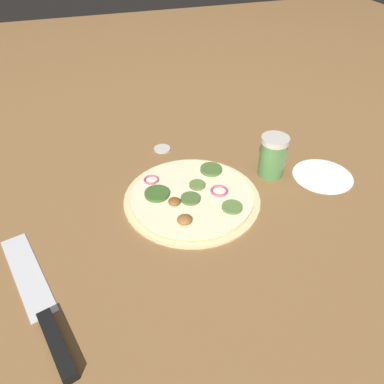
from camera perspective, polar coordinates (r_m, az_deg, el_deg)
The scene contains 6 objects.
ground_plane at distance 0.76m, azimuth -0.00°, elevation -1.07°, with size 3.00×3.00×0.00m, color brown.
pizza at distance 0.75m, azimuth -0.02°, elevation -0.67°, with size 0.27×0.27×0.03m.
knife at distance 0.61m, azimuth -21.39°, elevation -17.46°, with size 0.30×0.11×0.02m.
spice_jar at distance 0.82m, azimuth 12.20°, elevation 5.38°, with size 0.06×0.06×0.09m.
loose_cap at distance 0.91m, azimuth -4.57°, elevation 6.69°, with size 0.04×0.04×0.01m.
flour_patch at distance 0.87m, azimuth 19.28°, elevation 2.35°, with size 0.13×0.13×0.00m.
Camera 1 is at (0.55, -0.18, 0.49)m, focal length 35.00 mm.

